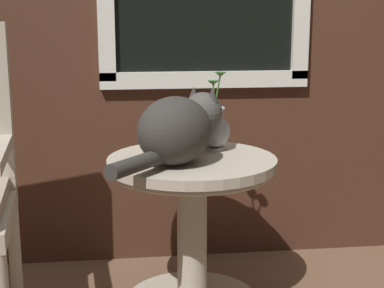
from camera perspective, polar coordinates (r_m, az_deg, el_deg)
The scene contains 3 objects.
wicker_side_table at distance 2.13m, azimuth 0.00°, elevation -6.43°, with size 0.61×0.61×0.58m.
cat at distance 1.98m, azimuth -1.37°, elevation 1.53°, with size 0.42×0.49×0.24m.
pewter_vase_with_ivy at distance 2.18m, azimuth 2.20°, elevation 1.61°, with size 0.12×0.12×0.30m.
Camera 1 is at (-0.17, -1.74, 1.07)m, focal length 54.54 mm.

